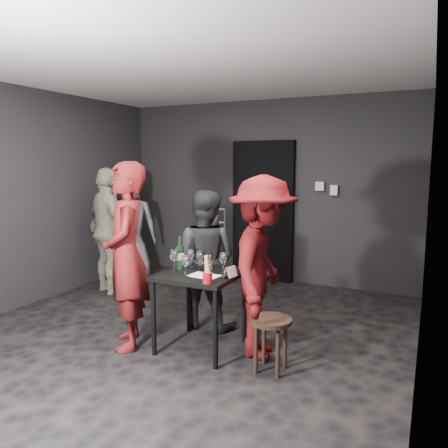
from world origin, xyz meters
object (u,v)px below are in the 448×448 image
at_px(hand_truck, 215,264).
at_px(breadstick_cup, 207,270).
at_px(woman_black, 205,259).
at_px(bystander_cream, 108,222).
at_px(stool, 271,329).
at_px(server_red, 126,238).
at_px(bystander_grey, 129,220).
at_px(man_maroon, 262,256).
at_px(wine_bottle, 180,256).
at_px(tasting_table, 201,283).

distance_m(hand_truck, breadstick_cup, 3.10).
relative_size(woman_black, breadstick_cup, 5.68).
bearing_deg(bystander_cream, stool, -179.04).
bearing_deg(woman_black, server_red, 60.07).
distance_m(stool, bystander_grey, 3.53).
relative_size(hand_truck, man_maroon, 0.58).
xyz_separation_m(woman_black, wine_bottle, (-0.01, -0.50, 0.13)).
bearing_deg(tasting_table, man_maroon, 12.99).
distance_m(tasting_table, server_red, 0.83).
xyz_separation_m(tasting_table, stool, (0.76, -0.15, -0.27)).
distance_m(woman_black, breadstick_cup, 0.97).
relative_size(server_red, wine_bottle, 6.66).
bearing_deg(bystander_grey, wine_bottle, 99.42).
relative_size(tasting_table, bystander_grey, 0.41).
bearing_deg(bystander_grey, stool, 108.01).
bearing_deg(bystander_cream, woman_black, -171.99).
relative_size(stool, wine_bottle, 1.46).
xyz_separation_m(stool, bystander_grey, (-2.93, 1.88, 0.55)).
bearing_deg(breadstick_cup, wine_bottle, 144.66).
xyz_separation_m(bystander_grey, breadstick_cup, (2.40, -2.03, -0.06)).
bearing_deg(tasting_table, bystander_grey, 141.39).
relative_size(hand_truck, wine_bottle, 3.38).
bearing_deg(man_maroon, bystander_grey, 49.07).
bearing_deg(woman_black, tasting_table, 112.46).
bearing_deg(stool, breadstick_cup, -164.92).
xyz_separation_m(tasting_table, woman_black, (-0.24, 0.55, 0.09)).
height_order(bystander_grey, breadstick_cup, bystander_grey).
xyz_separation_m(tasting_table, server_red, (-0.67, -0.24, 0.42)).
bearing_deg(man_maroon, server_red, 96.20).
bearing_deg(breadstick_cup, stool, 15.08).
bearing_deg(breadstick_cup, man_maroon, 51.56).
bearing_deg(hand_truck, man_maroon, -72.20).
bearing_deg(tasting_table, hand_truck, 113.91).
xyz_separation_m(tasting_table, bystander_cream, (-2.02, 1.09, 0.33)).
bearing_deg(bystander_cream, hand_truck, -99.98).
bearing_deg(woman_black, bystander_grey, -33.02).
xyz_separation_m(tasting_table, wine_bottle, (-0.25, 0.04, 0.22)).
xyz_separation_m(hand_truck, woman_black, (0.84, -1.89, 0.54)).
height_order(tasting_table, man_maroon, man_maroon).
bearing_deg(bystander_grey, server_red, 87.88).
height_order(woman_black, breadstick_cup, woman_black).
distance_m(server_red, bystander_cream, 1.90).
distance_m(bystander_cream, breadstick_cup, 2.65).
xyz_separation_m(bystander_cream, wine_bottle, (1.77, -1.05, -0.11)).
xyz_separation_m(server_red, wine_bottle, (0.42, 0.29, -0.20)).
height_order(woman_black, bystander_cream, bystander_cream).
bearing_deg(bystander_grey, woman_black, 109.15).
xyz_separation_m(stool, bystander_cream, (-2.78, 1.24, 0.60)).
distance_m(woman_black, man_maroon, 0.93).
relative_size(stool, server_red, 0.22).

